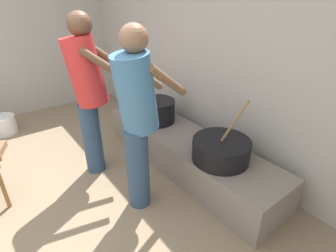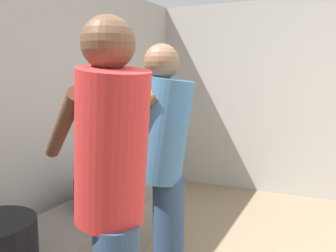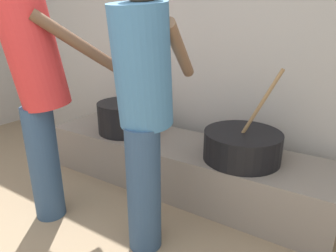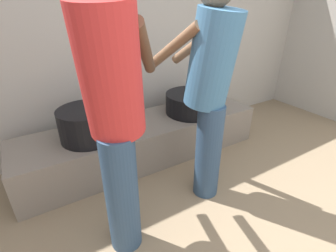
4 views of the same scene
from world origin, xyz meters
TOP-DOWN VIEW (x-y plane):
  - block_enclosure_rear at (0.00, 2.37)m, footprint 5.76×0.20m
  - hearth_ledge at (0.12, 1.85)m, footprint 2.37×0.60m
  - cooking_pot_main at (0.66, 1.82)m, footprint 0.54×0.54m
  - cooking_pot_secondary at (-0.41, 1.83)m, footprint 0.47×0.47m
  - cook_in_red_shirt at (-0.42, 1.04)m, footprint 0.64×0.75m
  - cook_in_blue_shirt at (0.31, 1.16)m, footprint 0.48×0.72m

SIDE VIEW (x-z plane):
  - hearth_ledge at x=0.12m, z-range 0.00..0.39m
  - cooking_pot_main at x=0.66m, z-range 0.16..0.82m
  - cooking_pot_secondary at x=-0.41m, z-range 0.39..0.66m
  - cook_in_blue_shirt at x=0.31m, z-range 0.12..1.73m
  - cook_in_red_shirt at x=-0.42m, z-range 0.13..1.79m
  - block_enclosure_rear at x=0.00m, z-range 0.00..2.26m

